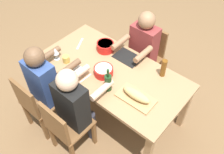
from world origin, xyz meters
name	(u,v)px	position (x,y,z in m)	size (l,w,h in m)	color
ground_plane	(112,108)	(0.00, 0.00, 0.00)	(8.00, 8.00, 0.00)	brown
dining_table	(112,76)	(0.00, 0.00, 0.65)	(1.75, 0.89, 0.74)	#A87F56
chair_near_center	(148,54)	(0.00, -0.77, 0.48)	(0.40, 0.40, 0.85)	brown
diner_near_center	(142,48)	(0.00, -0.59, 0.70)	(0.41, 0.53, 1.20)	#2D2D38
chair_far_right	(36,103)	(0.48, 0.77, 0.48)	(0.40, 0.40, 0.85)	brown
diner_far_right	(45,81)	(0.48, 0.59, 0.70)	(0.41, 0.53, 1.20)	#2D2D38
chair_far_center	(65,127)	(0.00, 0.77, 0.48)	(0.40, 0.40, 0.85)	brown
diner_far_center	(75,104)	(0.00, 0.59, 0.70)	(0.41, 0.53, 1.20)	#2D2D38
serving_bowl_salad	(105,46)	(0.30, -0.22, 0.80)	(0.21, 0.21, 0.11)	red
serving_bowl_pasta	(104,71)	(0.03, 0.11, 0.79)	(0.22, 0.22, 0.09)	red
cutting_board	(136,98)	(-0.45, 0.15, 0.75)	(0.40, 0.22, 0.02)	tan
bread_loaf	(136,95)	(-0.45, 0.15, 0.81)	(0.32, 0.11, 0.09)	tan
wine_bottle	(108,82)	(-0.15, 0.24, 0.85)	(0.08, 0.08, 0.29)	#193819
beer_bottle	(164,68)	(-0.48, -0.31, 0.85)	(0.06, 0.06, 0.22)	brown
wine_glass	(55,52)	(0.63, 0.28, 0.86)	(0.08, 0.08, 0.17)	silver
placemat_near_center	(128,57)	(0.00, -0.29, 0.74)	(0.32, 0.23, 0.01)	black
cup_far_right	(66,59)	(0.50, 0.24, 0.78)	(0.08, 0.08, 0.08)	gold
fork_far_center	(86,78)	(0.14, 0.29, 0.74)	(0.02, 0.17, 0.01)	silver
carving_knife	(80,44)	(0.62, -0.10, 0.74)	(0.23, 0.02, 0.01)	silver
napkin_stack	(74,68)	(0.35, 0.26, 0.75)	(0.14, 0.14, 0.02)	white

